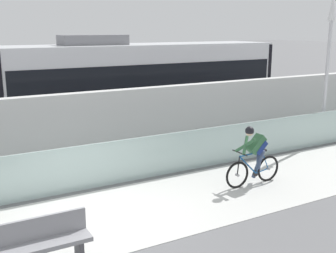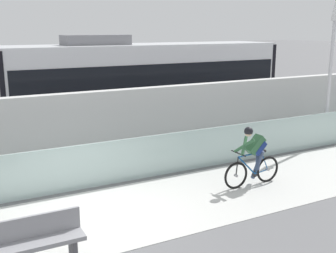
# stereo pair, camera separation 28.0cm
# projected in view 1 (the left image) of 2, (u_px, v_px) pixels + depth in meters

# --- Properties ---
(ground_plane) EXTENTS (200.00, 200.00, 0.00)m
(ground_plane) POSITION_uv_depth(u_px,v_px,m) (98.00, 220.00, 9.14)
(ground_plane) COLOR slate
(bike_path_deck) EXTENTS (32.00, 3.20, 0.01)m
(bike_path_deck) POSITION_uv_depth(u_px,v_px,m) (97.00, 220.00, 9.14)
(bike_path_deck) COLOR silver
(bike_path_deck) RESTS_ON ground
(glass_parapet) EXTENTS (32.00, 0.05, 1.18)m
(glass_parapet) POSITION_uv_depth(u_px,v_px,m) (71.00, 170.00, 10.57)
(glass_parapet) COLOR #ADC6C1
(glass_parapet) RESTS_ON ground
(concrete_barrier_wall) EXTENTS (32.00, 0.36, 2.24)m
(concrete_barrier_wall) POSITION_uv_depth(u_px,v_px,m) (51.00, 134.00, 11.98)
(concrete_barrier_wall) COLOR silver
(concrete_barrier_wall) RESTS_ON ground
(tram_rail_near) EXTENTS (32.00, 0.08, 0.01)m
(tram_rail_near) POSITION_uv_depth(u_px,v_px,m) (35.00, 150.00, 14.34)
(tram_rail_near) COLOR #595654
(tram_rail_near) RESTS_ON ground
(tram_rail_far) EXTENTS (32.00, 0.08, 0.01)m
(tram_rail_far) POSITION_uv_depth(u_px,v_px,m) (26.00, 140.00, 15.56)
(tram_rail_far) COLOR #595654
(tram_rail_far) RESTS_ON ground
(tram) EXTENTS (11.06, 2.54, 3.81)m
(tram) POSITION_uv_depth(u_px,v_px,m) (142.00, 84.00, 16.64)
(tram) COLOR silver
(tram) RESTS_ON ground
(cyclist_on_bike) EXTENTS (1.77, 0.58, 1.61)m
(cyclist_on_bike) POSITION_uv_depth(u_px,v_px,m) (254.00, 156.00, 11.03)
(cyclist_on_bike) COLOR black
(cyclist_on_bike) RESTS_ON ground
(lamp_post_antenna) EXTENTS (0.28, 0.28, 5.20)m
(lamp_post_antenna) POSITION_uv_depth(u_px,v_px,m) (329.00, 50.00, 14.70)
(lamp_post_antenna) COLOR gray
(lamp_post_antenna) RESTS_ON ground
(bench) EXTENTS (1.60, 0.45, 0.89)m
(bench) POSITION_uv_depth(u_px,v_px,m) (43.00, 242.00, 7.25)
(bench) COLOR gray
(bench) RESTS_ON ground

